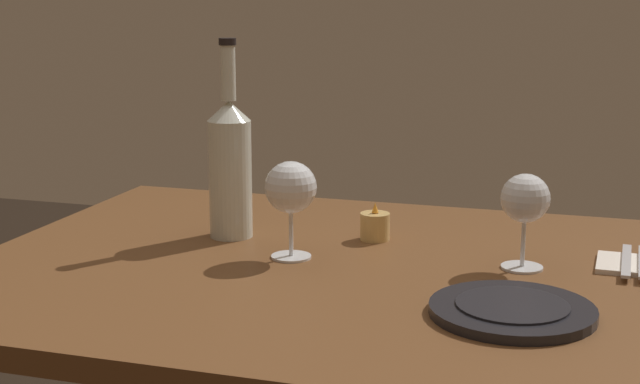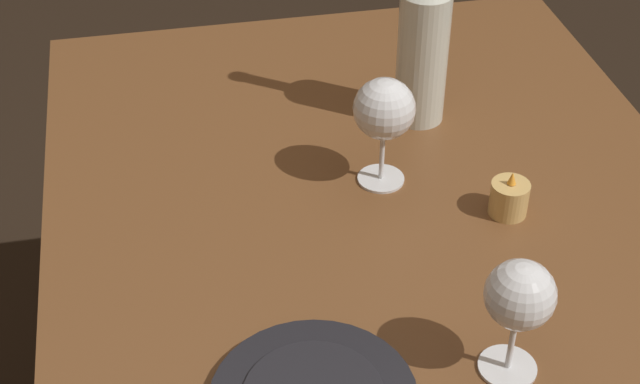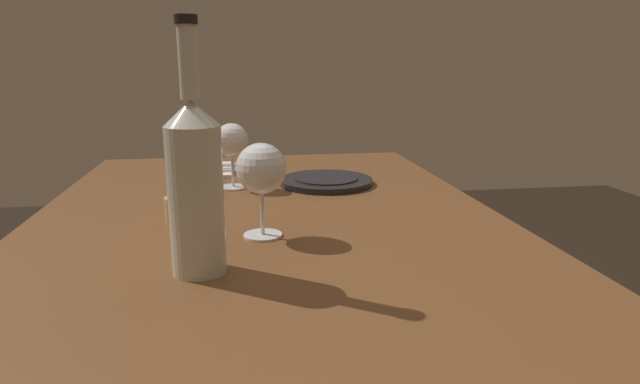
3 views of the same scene
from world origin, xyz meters
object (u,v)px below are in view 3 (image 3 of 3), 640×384
wine_bottle (195,182)px  votive_candle (179,210)px  dinner_plate (326,181)px  fork_inner (212,169)px  fork_outer (212,171)px  folded_napkin (213,170)px  table_knife (213,165)px  wine_glass_left (261,170)px  wine_glass_right (232,141)px

wine_bottle → votive_candle: bearing=11.9°
dinner_plate → wine_bottle: bearing=152.9°
fork_inner → fork_outer: 0.02m
dinner_plate → fork_outer: 0.32m
dinner_plate → fork_outer: bearing=61.5°
folded_napkin → fork_inner: 0.03m
folded_napkin → fork_inner: size_ratio=1.07×
folded_napkin → table_knife: table_knife is taller
votive_candle → dinner_plate: size_ratio=0.30×
votive_candle → fork_outer: bearing=-5.5°
dinner_plate → folded_napkin: bearing=54.1°
wine_glass_left → wine_bottle: 0.17m
wine_bottle → wine_glass_left: bearing=-33.4°
votive_candle → fork_inner: votive_candle is taller
wine_bottle → fork_outer: size_ratio=1.94×
wine_glass_left → votive_candle: bearing=54.9°
wine_glass_left → votive_candle: 0.20m
wine_bottle → fork_outer: wine_bottle is taller
folded_napkin → fork_outer: bearing=180.0°
wine_glass_right → fork_outer: 0.19m
wine_bottle → table_knife: (0.75, 0.01, -0.12)m
wine_glass_right → fork_inner: size_ratio=0.84×
votive_candle → fork_inner: 0.45m
votive_candle → table_knife: size_ratio=0.32×
wine_glass_left → table_knife: bearing=10.2°
wine_bottle → fork_inner: wine_bottle is taller
votive_candle → fork_outer: (0.42, -0.04, -0.01)m
folded_napkin → dinner_plate: bearing=-125.9°
wine_glass_right → table_knife: 0.26m
fork_outer → fork_inner: bearing=0.0°
folded_napkin → wine_glass_left: bearing=-169.3°
wine_bottle → table_knife: size_ratio=1.66×
fork_inner → table_knife: same height
wine_glass_left → fork_inner: wine_glass_left is taller
wine_glass_left → dinner_plate: bearing=-24.5°
wine_glass_left → wine_bottle: wine_bottle is taller
wine_bottle → folded_napkin: (0.72, 0.01, -0.13)m
folded_napkin → fork_outer: size_ratio=1.07×
dinner_plate → folded_napkin: (0.20, 0.28, -0.00)m
wine_glass_left → table_knife: size_ratio=0.76×
wine_glass_left → dinner_plate: (0.37, -0.17, -0.11)m
wine_glass_left → dinner_plate: wine_glass_left is taller
wine_glass_right → table_knife: wine_glass_right is taller
fork_inner → wine_glass_right: bearing=-162.7°
wine_glass_left → votive_candle: wine_glass_left is taller
fork_outer → table_knife: size_ratio=0.86×
votive_candle → table_knife: 0.50m
dinner_plate → folded_napkin: 0.34m
wine_glass_right → dinner_plate: (0.01, -0.22, -0.10)m
wine_glass_right → votive_candle: bearing=159.8°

